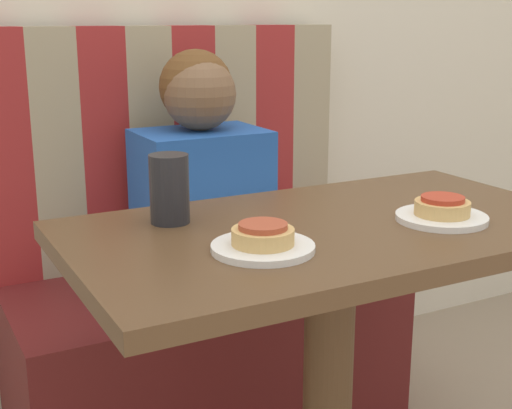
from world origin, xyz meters
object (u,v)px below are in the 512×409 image
object	(u,v)px
pizza_left	(263,235)
person	(201,172)
pizza_right	(442,206)
drinking_cup	(169,189)
plate_right	(441,218)
plate_left	(263,248)

from	to	relation	value
pizza_left	person	bearing A→B (deg)	74.57
pizza_right	drinking_cup	size ratio (longest dim) A/B	0.80
pizza_right	person	bearing A→B (deg)	105.43
plate_right	drinking_cup	world-z (taller)	drinking_cup
pizza_right	drinking_cup	world-z (taller)	drinking_cup
person	pizza_left	distance (m)	0.74
plate_right	pizza_left	bearing A→B (deg)	-180.00
drinking_cup	plate_left	bearing A→B (deg)	-72.30
plate_left	plate_right	size ratio (longest dim) A/B	1.00
plate_right	pizza_right	bearing A→B (deg)	-90.00
person	pizza_right	size ratio (longest dim) A/B	5.83
person	drinking_cup	size ratio (longest dim) A/B	4.69
person	drinking_cup	world-z (taller)	person
person	plate_right	xyz separation A→B (m)	(0.20, -0.71, 0.03)
plate_left	pizza_right	distance (m)	0.39
pizza_left	drinking_cup	xyz separation A→B (m)	(-0.07, 0.23, 0.04)
pizza_left	pizza_right	size ratio (longest dim) A/B	1.00
pizza_right	plate_left	bearing A→B (deg)	180.00
plate_left	pizza_left	xyz separation A→B (m)	(0.00, -0.00, 0.02)
plate_left	plate_right	bearing A→B (deg)	0.00
plate_right	plate_left	bearing A→B (deg)	180.00
pizza_left	pizza_right	distance (m)	0.39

